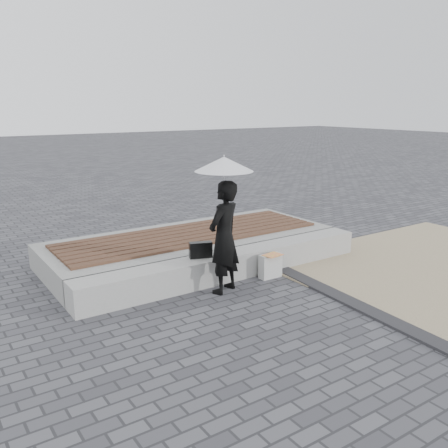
{
  "coord_description": "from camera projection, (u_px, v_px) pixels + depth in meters",
  "views": [
    {
      "loc": [
        -4.05,
        -4.25,
        2.63
      ],
      "look_at": [
        -0.41,
        1.16,
        1.0
      ],
      "focal_mm": 38.64,
      "sensor_mm": 36.0,
      "label": 1
    }
  ],
  "objects": [
    {
      "name": "woman",
      "position": [
        224.0,
        237.0,
        6.77
      ],
      "size": [
        0.69,
        0.59,
        1.61
      ],
      "primitive_type": "imported",
      "rotation": [
        0.0,
        0.0,
        3.56
      ],
      "color": "black",
      "rests_on": "ground"
    },
    {
      "name": "timber_platform",
      "position": [
        191.0,
        246.0,
        8.45
      ],
      "size": [
        5.0,
        2.0,
        0.4
      ],
      "primitive_type": "cube",
      "color": "#999A94",
      "rests_on": "ground"
    },
    {
      "name": "parasol",
      "position": [
        224.0,
        164.0,
        6.52
      ],
      "size": [
        0.81,
        0.81,
        1.03
      ],
      "rotation": [
        0.0,
        0.0,
        -0.12
      ],
      "color": "#B9BABF",
      "rests_on": "ground"
    },
    {
      "name": "canvas_tote",
      "position": [
        270.0,
        266.0,
        7.46
      ],
      "size": [
        0.36,
        0.15,
        0.38
      ],
      "primitive_type": "cube",
      "rotation": [
        0.0,
        0.0,
        -0.01
      ],
      "color": "#B9B9B5",
      "rests_on": "ground"
    },
    {
      "name": "magazine",
      "position": [
        273.0,
        255.0,
        7.38
      ],
      "size": [
        0.31,
        0.25,
        0.01
      ],
      "primitive_type": "cube",
      "rotation": [
        0.0,
        0.0,
        0.14
      ],
      "color": "#E2364B",
      "rests_on": "canvas_tote"
    },
    {
      "name": "ground",
      "position": [
        300.0,
        312.0,
        6.25
      ],
      "size": [
        80.0,
        80.0,
        0.0
      ],
      "primitive_type": "plane",
      "color": "#4C4C51",
      "rests_on": "ground"
    },
    {
      "name": "seating_ledge",
      "position": [
        230.0,
        265.0,
        7.49
      ],
      "size": [
        5.0,
        0.45,
        0.4
      ],
      "primitive_type": "cube",
      "color": "#ABAAA6",
      "rests_on": "ground"
    },
    {
      "name": "edging_band",
      "position": [
        369.0,
        311.0,
        6.25
      ],
      "size": [
        0.61,
        5.2,
        0.04
      ],
      "primitive_type": "cube",
      "rotation": [
        0.0,
        0.0,
        -0.07
      ],
      "color": "#28282A",
      "rests_on": "ground"
    },
    {
      "name": "timber_decking",
      "position": [
        191.0,
        234.0,
        8.4
      ],
      "size": [
        4.6,
        1.4,
        0.04
      ],
      "primitive_type": null,
      "color": "brown",
      "rests_on": "timber_platform"
    },
    {
      "name": "handbag",
      "position": [
        201.0,
        250.0,
        7.16
      ],
      "size": [
        0.36,
        0.23,
        0.24
      ],
      "primitive_type": "cube",
      "rotation": [
        0.0,
        0.0,
        -0.34
      ],
      "color": "black",
      "rests_on": "seating_ledge"
    }
  ]
}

